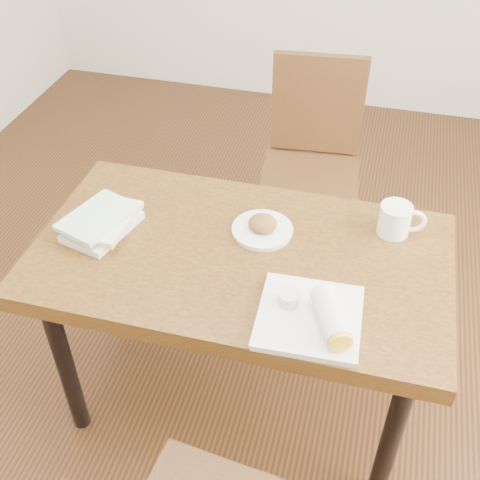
% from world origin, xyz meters
% --- Properties ---
extents(ground, '(4.00, 5.00, 0.01)m').
position_xyz_m(ground, '(0.00, 0.00, -0.01)').
color(ground, '#472814').
rests_on(ground, ground).
extents(table, '(1.28, 0.72, 0.75)m').
position_xyz_m(table, '(0.00, 0.00, 0.66)').
color(table, brown).
rests_on(table, ground).
extents(chair_far, '(0.46, 0.46, 0.95)m').
position_xyz_m(chair_far, '(0.09, 0.94, 0.55)').
color(chair_far, '#4E3016').
rests_on(chair_far, ground).
extents(plate_scone, '(0.20, 0.20, 0.06)m').
position_xyz_m(plate_scone, '(0.04, 0.11, 0.77)').
color(plate_scone, white).
rests_on(plate_scone, table).
extents(coffee_mug, '(0.15, 0.10, 0.10)m').
position_xyz_m(coffee_mug, '(0.45, 0.22, 0.80)').
color(coffee_mug, white).
rests_on(coffee_mug, table).
extents(plate_burrito, '(0.29, 0.29, 0.09)m').
position_xyz_m(plate_burrito, '(0.27, -0.23, 0.78)').
color(plate_burrito, white).
rests_on(plate_burrito, table).
extents(book_stack, '(0.23, 0.28, 0.06)m').
position_xyz_m(book_stack, '(-0.45, -0.01, 0.78)').
color(book_stack, white).
rests_on(book_stack, table).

